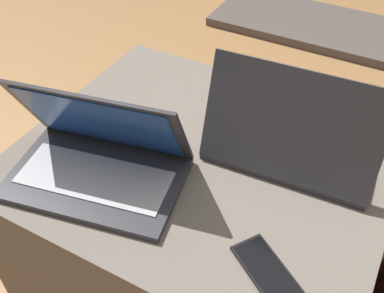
% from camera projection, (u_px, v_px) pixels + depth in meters
% --- Properties ---
extents(ground_plane, '(14.00, 14.00, 0.00)m').
position_uv_depth(ground_plane, '(201.00, 268.00, 1.37)').
color(ground_plane, '#9E7042').
extents(ottoman, '(0.85, 0.71, 0.47)m').
position_uv_depth(ottoman, '(202.00, 219.00, 1.21)').
color(ottoman, '#3D3832').
rests_on(ottoman, ground_plane).
extents(laptop_near, '(0.41, 0.31, 0.23)m').
position_uv_depth(laptop_near, '(98.00, 159.00, 0.97)').
color(laptop_near, '#333338').
rests_on(laptop_near, ottoman).
extents(laptop_far, '(0.39, 0.27, 0.25)m').
position_uv_depth(laptop_far, '(292.00, 140.00, 1.01)').
color(laptop_far, '#333338').
rests_on(laptop_far, ottoman).
extents(cell_phone, '(0.16, 0.14, 0.01)m').
position_uv_depth(cell_phone, '(267.00, 271.00, 0.82)').
color(cell_phone, black).
rests_on(cell_phone, ottoman).
extents(fireplace_hearth, '(1.40, 0.50, 0.04)m').
position_uv_depth(fireplace_hearth, '(342.00, 31.00, 2.42)').
color(fireplace_hearth, '#564C47').
rests_on(fireplace_hearth, ground_plane).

